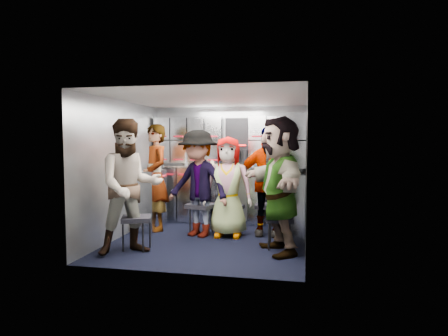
% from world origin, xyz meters
% --- Properties ---
extents(floor, '(3.00, 3.00, 0.00)m').
position_xyz_m(floor, '(0.00, 0.00, 0.00)').
color(floor, black).
rests_on(floor, ground).
extents(wall_back, '(2.80, 0.04, 2.10)m').
position_xyz_m(wall_back, '(0.00, 1.50, 1.05)').
color(wall_back, gray).
rests_on(wall_back, ground).
extents(wall_left, '(0.04, 3.00, 2.10)m').
position_xyz_m(wall_left, '(-1.40, 0.00, 1.05)').
color(wall_left, gray).
rests_on(wall_left, ground).
extents(wall_right, '(0.04, 3.00, 2.10)m').
position_xyz_m(wall_right, '(1.40, 0.00, 1.05)').
color(wall_right, gray).
rests_on(wall_right, ground).
extents(ceiling, '(2.80, 3.00, 0.02)m').
position_xyz_m(ceiling, '(0.00, 0.00, 2.10)').
color(ceiling, silver).
rests_on(ceiling, wall_back).
extents(cart_bank_back, '(2.68, 0.38, 0.99)m').
position_xyz_m(cart_bank_back, '(0.00, 1.29, 0.49)').
color(cart_bank_back, '#989CA7').
rests_on(cart_bank_back, ground).
extents(cart_bank_left, '(0.38, 0.76, 0.99)m').
position_xyz_m(cart_bank_left, '(-1.19, 0.56, 0.49)').
color(cart_bank_left, '#989CA7').
rests_on(cart_bank_left, ground).
extents(counter, '(2.68, 0.42, 0.03)m').
position_xyz_m(counter, '(0.00, 1.29, 1.01)').
color(counter, '#AEB1B5').
rests_on(counter, cart_bank_back).
extents(locker_bank_back, '(2.68, 0.28, 0.82)m').
position_xyz_m(locker_bank_back, '(0.00, 1.35, 1.49)').
color(locker_bank_back, '#989CA7').
rests_on(locker_bank_back, wall_back).
extents(locker_bank_right, '(0.28, 1.00, 0.82)m').
position_xyz_m(locker_bank_right, '(1.25, 0.70, 1.49)').
color(locker_bank_right, '#989CA7').
rests_on(locker_bank_right, wall_right).
extents(right_cabinet, '(0.28, 1.20, 1.00)m').
position_xyz_m(right_cabinet, '(1.25, 0.60, 0.50)').
color(right_cabinet, '#989CA7').
rests_on(right_cabinet, ground).
extents(coffee_niche, '(0.46, 0.16, 0.84)m').
position_xyz_m(coffee_niche, '(0.18, 1.41, 1.47)').
color(coffee_niche, black).
rests_on(coffee_niche, wall_back).
extents(red_latch_strip, '(2.60, 0.02, 0.03)m').
position_xyz_m(red_latch_strip, '(0.00, 1.09, 0.88)').
color(red_latch_strip, maroon).
rests_on(red_latch_strip, cart_bank_back).
extents(jump_seat_near_left, '(0.49, 0.48, 0.46)m').
position_xyz_m(jump_seat_near_left, '(-0.86, -0.69, 0.41)').
color(jump_seat_near_left, black).
rests_on(jump_seat_near_left, ground).
extents(jump_seat_mid_left, '(0.50, 0.48, 0.48)m').
position_xyz_m(jump_seat_mid_left, '(-0.24, 0.40, 0.42)').
color(jump_seat_mid_left, black).
rests_on(jump_seat_mid_left, ground).
extents(jump_seat_center, '(0.43, 0.41, 0.45)m').
position_xyz_m(jump_seat_center, '(0.21, 0.49, 0.40)').
color(jump_seat_center, black).
rests_on(jump_seat_center, ground).
extents(jump_seat_mid_right, '(0.40, 0.38, 0.46)m').
position_xyz_m(jump_seat_mid_right, '(0.80, 0.69, 0.41)').
color(jump_seat_mid_right, black).
rests_on(jump_seat_mid_right, ground).
extents(jump_seat_near_right, '(0.40, 0.38, 0.45)m').
position_xyz_m(jump_seat_near_right, '(1.05, -0.25, 0.39)').
color(jump_seat_near_right, black).
rests_on(jump_seat_near_right, ground).
extents(attendant_standing, '(0.74, 0.76, 1.76)m').
position_xyz_m(attendant_standing, '(-1.05, 0.49, 0.88)').
color(attendant_standing, black).
rests_on(attendant_standing, ground).
extents(attendant_arc_a, '(1.09, 1.05, 1.78)m').
position_xyz_m(attendant_arc_a, '(-0.86, -0.87, 0.89)').
color(attendant_arc_a, black).
rests_on(attendant_arc_a, ground).
extents(attendant_arc_b, '(1.21, 0.94, 1.65)m').
position_xyz_m(attendant_arc_b, '(-0.24, 0.22, 0.82)').
color(attendant_arc_b, black).
rests_on(attendant_arc_b, ground).
extents(attendant_arc_c, '(0.79, 0.54, 1.55)m').
position_xyz_m(attendant_arc_c, '(0.21, 0.31, 0.77)').
color(attendant_arc_c, black).
rests_on(attendant_arc_c, ground).
extents(attendant_arc_d, '(1.01, 0.43, 1.71)m').
position_xyz_m(attendant_arc_d, '(0.80, 0.51, 0.85)').
color(attendant_arc_d, black).
rests_on(attendant_arc_d, ground).
extents(attendant_arc_e, '(1.16, 1.76, 1.81)m').
position_xyz_m(attendant_arc_e, '(1.05, -0.43, 0.91)').
color(attendant_arc_e, black).
rests_on(attendant_arc_e, ground).
extents(bottle_left, '(0.07, 0.07, 0.24)m').
position_xyz_m(bottle_left, '(-0.74, 1.24, 1.15)').
color(bottle_left, white).
rests_on(bottle_left, counter).
extents(bottle_mid, '(0.06, 0.06, 0.26)m').
position_xyz_m(bottle_mid, '(-0.46, 1.24, 1.16)').
color(bottle_mid, white).
rests_on(bottle_mid, counter).
extents(bottle_right, '(0.07, 0.07, 0.26)m').
position_xyz_m(bottle_right, '(0.47, 1.24, 1.16)').
color(bottle_right, white).
rests_on(bottle_right, counter).
extents(cup_left, '(0.08, 0.08, 0.11)m').
position_xyz_m(cup_left, '(-0.25, 1.23, 1.09)').
color(cup_left, '#C8AF8D').
rests_on(cup_left, counter).
extents(cup_right, '(0.08, 0.08, 0.11)m').
position_xyz_m(cup_right, '(1.25, 1.23, 1.09)').
color(cup_right, '#C8AF8D').
rests_on(cup_right, counter).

